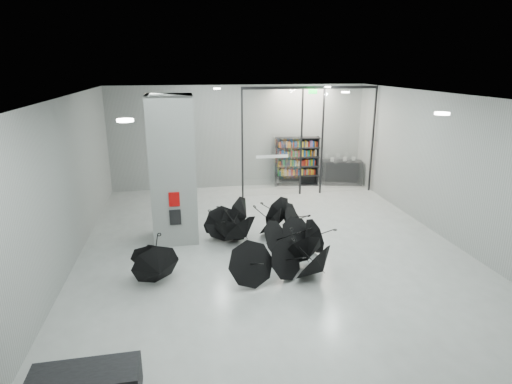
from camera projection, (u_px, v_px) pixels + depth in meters
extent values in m
plane|color=gray|center=(278.00, 262.00, 10.50)|extent=(14.00, 14.00, 0.00)
cube|color=gray|center=(281.00, 99.00, 9.34)|extent=(10.00, 14.00, 0.02)
cube|color=slate|center=(239.00, 137.00, 16.52)|extent=(10.00, 0.02, 4.00)
cube|color=slate|center=(55.00, 196.00, 9.09)|extent=(0.02, 14.00, 4.00)
cube|color=slate|center=(470.00, 176.00, 10.75)|extent=(0.02, 14.00, 4.00)
cube|color=slate|center=(173.00, 170.00, 11.39)|extent=(1.20, 1.20, 4.00)
cube|color=#A50A07|center=(174.00, 199.00, 11.00)|extent=(0.28, 0.04, 0.38)
cube|color=black|center=(175.00, 217.00, 11.14)|extent=(0.30, 0.03, 0.42)
cube|color=#0CE533|center=(313.00, 92.00, 14.78)|extent=(0.30, 0.06, 0.15)
cube|color=silver|center=(272.00, 143.00, 15.27)|extent=(2.20, 0.02, 3.95)
cube|color=silver|center=(348.00, 141.00, 15.75)|extent=(2.00, 0.02, 3.95)
cube|color=black|center=(242.00, 144.00, 15.09)|extent=(0.06, 0.06, 4.00)
cube|color=black|center=(301.00, 142.00, 15.45)|extent=(0.06, 0.06, 4.00)
cube|color=black|center=(322.00, 141.00, 15.58)|extent=(0.06, 0.06, 4.00)
cube|color=black|center=(373.00, 140.00, 15.91)|extent=(0.06, 0.06, 4.00)
cube|color=black|center=(311.00, 88.00, 14.93)|extent=(5.00, 0.08, 0.10)
cube|color=black|center=(342.00, 172.00, 17.24)|extent=(1.73, 1.01, 0.97)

